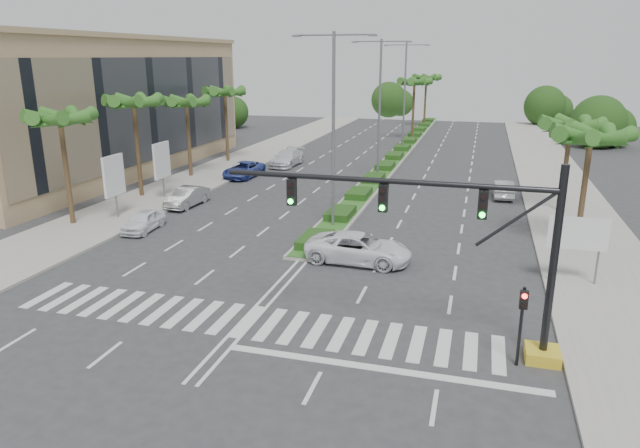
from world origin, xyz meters
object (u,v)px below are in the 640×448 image
at_px(car_parked_b, 187,197).
at_px(car_parked_d, 287,158).
at_px(car_parked_c, 244,170).
at_px(car_parked_a, 143,221).
at_px(car_right, 503,189).
at_px(car_crossing, 359,248).

relative_size(car_parked_b, car_parked_d, 0.77).
bearing_deg(car_parked_c, car_parked_d, 77.65).
xyz_separation_m(car_parked_a, car_right, (22.01, 15.47, 0.05)).
distance_m(car_parked_a, car_parked_c, 17.07).
bearing_deg(car_parked_b, car_right, 25.80).
height_order(car_crossing, car_right, car_crossing).
bearing_deg(car_crossing, car_parked_b, 62.91).
bearing_deg(car_parked_a, car_right, 31.31).
bearing_deg(car_parked_b, car_parked_c, 94.15).
bearing_deg(car_crossing, car_parked_a, 84.60).
bearing_deg(car_parked_b, car_parked_a, -83.39).
height_order(car_parked_b, car_right, car_parked_b).
distance_m(car_parked_a, car_crossing, 14.37).
relative_size(car_parked_b, car_parked_c, 0.84).
relative_size(car_parked_d, car_right, 1.31).
bearing_deg(car_parked_c, car_parked_b, -85.16).
bearing_deg(car_right, car_parked_a, 32.83).
bearing_deg(car_parked_c, car_parked_a, -84.25).
bearing_deg(car_parked_d, car_crossing, -61.01).
relative_size(car_parked_b, car_right, 1.02).
xyz_separation_m(car_parked_d, car_crossing, (12.81, -25.41, -0.01)).
xyz_separation_m(car_parked_a, car_parked_d, (1.44, 23.54, 0.15)).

